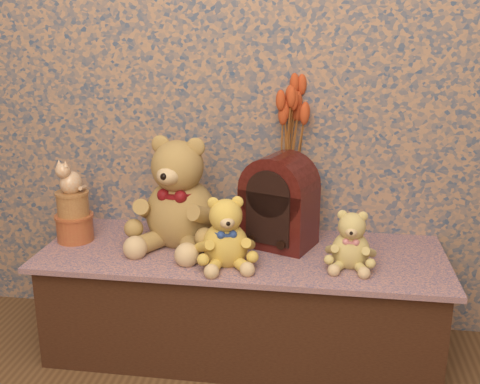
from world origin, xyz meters
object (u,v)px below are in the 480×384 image
object	(u,v)px
teddy_medium	(225,228)
biscuit_tin_lower	(75,228)
teddy_small	(351,236)
ceramic_vase	(287,207)
cat_figurine	(70,175)
cathedral_radio	(279,200)
teddy_large	(180,187)

from	to	relation	value
teddy_medium	biscuit_tin_lower	bearing A→B (deg)	151.38
teddy_small	ceramic_vase	size ratio (longest dim) A/B	1.00
biscuit_tin_lower	cat_figurine	size ratio (longest dim) A/B	1.04
teddy_medium	teddy_small	distance (m)	0.43
ceramic_vase	cathedral_radio	bearing A→B (deg)	-101.15
teddy_medium	cat_figurine	bearing A→B (deg)	151.38
teddy_large	teddy_small	world-z (taller)	teddy_large
teddy_large	teddy_medium	distance (m)	0.27
cathedral_radio	cat_figurine	bearing A→B (deg)	-153.42
teddy_medium	teddy_small	xyz separation A→B (m)	(0.43, 0.04, -0.02)
biscuit_tin_lower	cat_figurine	world-z (taller)	cat_figurine
teddy_medium	cathedral_radio	bearing A→B (deg)	34.01
teddy_small	cat_figurine	size ratio (longest dim) A/B	1.63
teddy_large	cathedral_radio	bearing A→B (deg)	16.17
teddy_small	biscuit_tin_lower	distance (m)	1.04
teddy_large	teddy_medium	size ratio (longest dim) A/B	1.68
teddy_large	cathedral_radio	distance (m)	0.37
cathedral_radio	biscuit_tin_lower	size ratio (longest dim) A/B	2.53
biscuit_tin_lower	ceramic_vase	bearing A→B (deg)	13.51
biscuit_tin_lower	cathedral_radio	bearing A→B (deg)	5.42
teddy_large	teddy_medium	xyz separation A→B (m)	(0.20, -0.17, -0.09)
teddy_medium	teddy_small	size ratio (longest dim) A/B	1.22
cathedral_radio	ceramic_vase	world-z (taller)	cathedral_radio
teddy_medium	teddy_small	world-z (taller)	teddy_medium
cathedral_radio	ceramic_vase	distance (m)	0.14
teddy_small	biscuit_tin_lower	xyz separation A→B (m)	(-1.03, 0.09, -0.06)
cathedral_radio	biscuit_tin_lower	distance (m)	0.79
teddy_large	teddy_small	xyz separation A→B (m)	(0.62, -0.12, -0.11)
teddy_medium	ceramic_vase	size ratio (longest dim) A/B	1.21
ceramic_vase	cat_figurine	bearing A→B (deg)	-166.49
teddy_medium	cat_figurine	xyz separation A→B (m)	(-0.61, 0.13, 0.13)
teddy_large	ceramic_vase	bearing A→B (deg)	32.21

